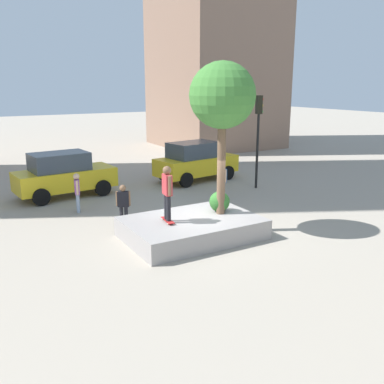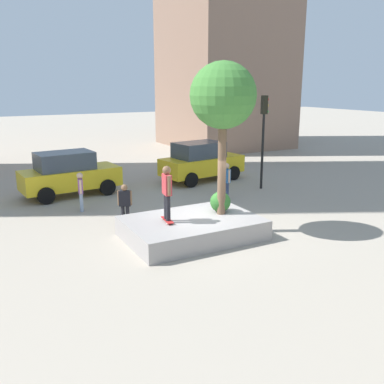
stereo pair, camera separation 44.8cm
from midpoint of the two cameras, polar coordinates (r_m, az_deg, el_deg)
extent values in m
plane|color=#9E9384|center=(14.72, 2.21, -5.32)|extent=(120.00, 120.00, 0.00)
cube|color=gray|center=(14.08, 0.92, -4.84)|extent=(4.31, 2.94, 0.65)
cylinder|color=brown|center=(14.13, 4.94, 3.57)|extent=(0.28, 0.28, 3.35)
sphere|color=#3D7A33|center=(13.89, 5.14, 12.78)|extent=(2.14, 2.14, 2.14)
sphere|color=#2D6628|center=(14.66, 4.69, -1.33)|extent=(0.71, 0.71, 0.71)
cube|color=#A51E1E|center=(13.65, -2.38, -3.75)|extent=(0.32, 0.82, 0.02)
sphere|color=beige|center=(13.46, -1.70, -4.17)|extent=(0.06, 0.06, 0.06)
sphere|color=beige|center=(13.41, -2.38, -4.25)|extent=(0.06, 0.06, 0.06)
sphere|color=beige|center=(13.92, -2.38, -3.55)|extent=(0.06, 0.06, 0.06)
sphere|color=beige|center=(13.87, -3.04, -3.62)|extent=(0.06, 0.06, 0.06)
cylinder|color=black|center=(13.62, -2.53, -1.94)|extent=(0.15, 0.15, 0.83)
cylinder|color=black|center=(13.44, -2.27, -2.16)|extent=(0.15, 0.15, 0.83)
cube|color=#B23338|center=(13.34, -2.43, 1.00)|extent=(0.26, 0.49, 0.65)
cylinder|color=brown|center=(13.56, -2.75, 1.30)|extent=(0.10, 0.10, 0.61)
cylinder|color=brown|center=(13.11, -2.11, 0.85)|extent=(0.10, 0.10, 0.61)
sphere|color=brown|center=(13.24, -2.45, 2.94)|extent=(0.27, 0.27, 0.27)
cube|color=gold|center=(19.96, -15.33, 1.81)|extent=(4.45, 2.20, 0.86)
cube|color=#38424C|center=(19.75, -16.07, 4.04)|extent=(2.55, 1.81, 0.77)
cylinder|color=black|center=(21.33, -12.53, 1.58)|extent=(0.75, 0.28, 0.73)
cylinder|color=black|center=(19.70, -10.61, 0.63)|extent=(0.75, 0.28, 0.73)
cylinder|color=black|center=(20.54, -19.68, 0.59)|extent=(0.75, 0.28, 0.73)
cylinder|color=black|center=(18.84, -18.31, -0.49)|extent=(0.75, 0.28, 0.73)
cube|color=gold|center=(22.27, 1.93, 3.61)|extent=(4.58, 2.45, 0.87)
cube|color=#38424C|center=(22.00, 1.50, 5.66)|extent=(2.65, 1.95, 0.78)
cylinder|color=black|center=(23.92, 3.17, 3.28)|extent=(0.77, 0.32, 0.74)
cylinder|color=black|center=(22.57, 6.15, 2.55)|extent=(0.77, 0.32, 0.74)
cylinder|color=black|center=(22.27, -2.36, 2.46)|extent=(0.77, 0.32, 0.74)
cylinder|color=black|center=(20.81, 0.48, 1.63)|extent=(0.77, 0.32, 0.74)
cylinder|color=black|center=(20.65, 10.03, 5.29)|extent=(0.12, 0.12, 3.56)
cube|color=black|center=(20.42, 10.30, 11.42)|extent=(0.29, 0.32, 0.85)
sphere|color=red|center=(20.48, 10.71, 12.09)|extent=(0.14, 0.14, 0.14)
sphere|color=gold|center=(20.50, 10.67, 11.31)|extent=(0.14, 0.14, 0.14)
sphere|color=green|center=(20.51, 10.64, 10.53)|extent=(0.14, 0.14, 0.14)
cylinder|color=black|center=(15.43, -8.40, -3.14)|extent=(0.13, 0.13, 0.72)
cylinder|color=black|center=(15.40, -7.77, -3.14)|extent=(0.13, 0.13, 0.72)
cube|color=black|center=(15.24, -8.17, -0.86)|extent=(0.44, 0.34, 0.56)
cylinder|color=brown|center=(15.26, -8.96, -0.80)|extent=(0.09, 0.09, 0.53)
cylinder|color=brown|center=(15.21, -7.38, -0.80)|extent=(0.09, 0.09, 0.53)
sphere|color=brown|center=(15.14, -8.22, 0.59)|extent=(0.23, 0.23, 0.23)
cylinder|color=#8C9EB7|center=(17.35, -13.86, -1.39)|extent=(0.14, 0.14, 0.74)
cylinder|color=#8C9EB7|center=(17.52, -13.89, -1.24)|extent=(0.14, 0.14, 0.74)
cube|color=#8C4C99|center=(17.28, -14.00, 0.80)|extent=(0.26, 0.45, 0.58)
cylinder|color=#D8AD8C|center=(17.06, -13.97, 0.69)|extent=(0.09, 0.09, 0.55)
cylinder|color=#D8AD8C|center=(17.49, -14.04, 1.01)|extent=(0.09, 0.09, 0.55)
sphere|color=#D8AD8C|center=(17.19, -14.08, 2.13)|extent=(0.24, 0.24, 0.24)
cylinder|color=navy|center=(18.64, 5.41, 0.09)|extent=(0.14, 0.14, 0.77)
cylinder|color=navy|center=(18.79, 5.10, 0.22)|extent=(0.14, 0.14, 0.77)
cube|color=#2D6BB2|center=(18.56, 5.31, 2.20)|extent=(0.18, 0.43, 0.60)
cylinder|color=#D8AD8C|center=(18.38, 5.70, 2.12)|extent=(0.09, 0.09, 0.57)
cylinder|color=#D8AD8C|center=(18.75, 4.92, 2.38)|extent=(0.09, 0.09, 0.57)
sphere|color=#D8AD8C|center=(18.48, 5.34, 3.49)|extent=(0.25, 0.25, 0.25)
cube|color=#8C6B56|center=(35.59, 4.89, 22.74)|extent=(8.23, 8.91, 20.36)
camera|label=1|loc=(0.22, -89.06, 0.24)|focal=39.83mm
camera|label=2|loc=(0.22, 90.94, -0.24)|focal=39.83mm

